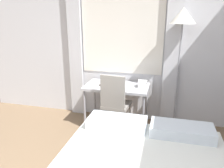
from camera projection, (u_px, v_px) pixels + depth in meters
wall_back_with_window at (117, 44)px, 3.77m from camera, size 5.19×0.13×2.70m
desk at (117, 89)px, 3.62m from camera, size 1.04×0.60×0.72m
desk_chair at (115, 101)px, 3.37m from camera, size 0.44×0.44×0.99m
standing_lamp at (182, 24)px, 3.17m from camera, size 0.37×0.37×1.94m
telephone at (143, 84)px, 3.50m from camera, size 0.14×0.15×0.12m
book at (107, 85)px, 3.58m from camera, size 0.25×0.21×0.02m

